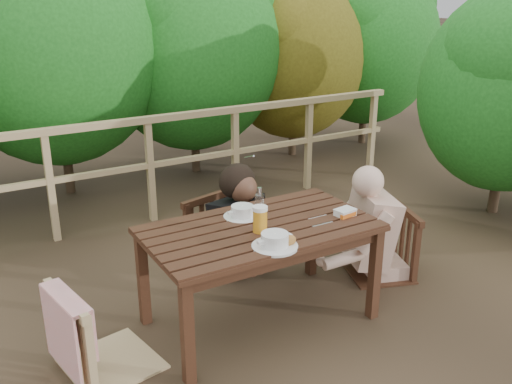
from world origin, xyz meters
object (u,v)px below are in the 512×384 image
chair_far (224,206)px  woman (223,185)px  table (260,275)px  beer_glass (260,220)px  chair_right (382,215)px  chair_left (104,287)px  diner_right (388,185)px  soup_near (275,241)px  bottle (259,206)px  butter_tub (345,213)px  soup_far (242,212)px  bread_roll (287,240)px

chair_far → woman: woman is taller
table → beer_glass: size_ratio=8.09×
chair_right → beer_glass: size_ratio=5.37×
chair_left → diner_right: size_ratio=0.72×
beer_glass → soup_near: bearing=-97.3°
chair_right → bottle: size_ratio=3.93×
chair_far → diner_right: size_ratio=0.69×
table → woman: size_ratio=1.10×
chair_left → chair_far: bearing=-65.8°
woman → soup_near: woman is taller
beer_glass → butter_tub: size_ratio=1.33×
chair_far → diner_right: diner_right is taller
chair_far → bottle: bearing=-114.8°
soup_far → butter_tub: soup_far is taller
woman → beer_glass: woman is taller
soup_near → chair_left: bearing=160.9°
diner_right → soup_near: diner_right is taller
chair_right → bread_roll: chair_right is taller
woman → butter_tub: size_ratio=9.82×
beer_glass → bottle: (0.08, 0.14, 0.03)m
soup_near → beer_glass: bearing=82.7°
soup_far → bread_roll: (0.02, -0.51, -0.01)m
chair_left → bottle: 1.08m
diner_right → soup_far: diner_right is taller
soup_near → soup_far: (0.06, 0.49, -0.00)m
soup_far → beer_glass: 0.28m
table → beer_glass: (-0.05, -0.08, 0.43)m
table → soup_far: 0.43m
soup_near → beer_glass: 0.22m
chair_far → beer_glass: bearing=-117.9°
soup_far → butter_tub: size_ratio=1.86×
table → woman: 0.94m
diner_right → soup_near: bearing=126.9°
table → bottle: (0.03, 0.06, 0.46)m
chair_far → soup_near: bearing=-116.7°
butter_tub → bottle: bearing=151.9°
chair_left → woman: (1.19, 0.83, 0.15)m
chair_right → soup_near: chair_right is taller
beer_glass → bread_roll: bearing=-77.1°
table → chair_left: 1.02m
soup_far → bread_roll: bearing=-87.5°
chair_right → beer_glass: chair_right is taller
chair_far → soup_near: size_ratio=3.64×
woman → butter_tub: (0.40, -1.00, 0.04)m
bread_roll → chair_right: bearing=19.8°
table → butter_tub: butter_tub is taller
diner_right → beer_glass: diner_right is taller
chair_left → bread_roll: size_ratio=9.18×
chair_right → soup_far: bearing=-75.6°
chair_right → butter_tub: (-0.56, -0.24, 0.22)m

